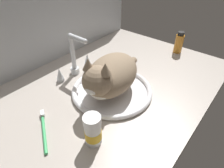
# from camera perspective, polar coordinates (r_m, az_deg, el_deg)

# --- Properties ---
(countertop) EXTENTS (1.16, 0.72, 0.03)m
(countertop) POSITION_cam_1_polar(r_m,az_deg,el_deg) (0.80, -2.05, -2.64)
(countertop) COLOR #ADA399
(countertop) RESTS_ON ground
(backsplash_wall) EXTENTS (1.16, 0.02, 0.39)m
(backsplash_wall) POSITION_cam_1_polar(r_m,az_deg,el_deg) (0.97, -19.84, 14.99)
(backsplash_wall) COLOR #B2B7BC
(backsplash_wall) RESTS_ON ground
(sink_basin) EXTENTS (0.32, 0.32, 0.02)m
(sink_basin) POSITION_cam_1_polar(r_m,az_deg,el_deg) (0.77, 0.00, -1.84)
(sink_basin) COLOR white
(sink_basin) RESTS_ON countertop
(faucet) EXTENTS (0.20, 0.12, 0.19)m
(faucet) POSITION_cam_1_polar(r_m,az_deg,el_deg) (0.86, -11.02, 7.23)
(faucet) COLOR silver
(faucet) RESTS_ON countertop
(cat) EXTENTS (0.38, 0.22, 0.18)m
(cat) POSITION_cam_1_polar(r_m,az_deg,el_deg) (0.71, -0.76, 2.49)
(cat) COLOR #8C755B
(cat) RESTS_ON sink_basin
(pill_bottle) EXTENTS (0.05, 0.05, 0.11)m
(pill_bottle) POSITION_cam_1_polar(r_m,az_deg,el_deg) (0.58, -5.69, -13.65)
(pill_bottle) COLOR white
(pill_bottle) RESTS_ON countertop
(amber_bottle) EXTENTS (0.04, 0.04, 0.12)m
(amber_bottle) POSITION_cam_1_polar(r_m,az_deg,el_deg) (1.10, 19.25, 11.44)
(amber_bottle) COLOR #C67A23
(amber_bottle) RESTS_ON countertop
(toothbrush) EXTENTS (0.10, 0.16, 0.02)m
(toothbrush) POSITION_cam_1_polar(r_m,az_deg,el_deg) (0.67, -19.45, -12.69)
(toothbrush) COLOR #3FB266
(toothbrush) RESTS_ON countertop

